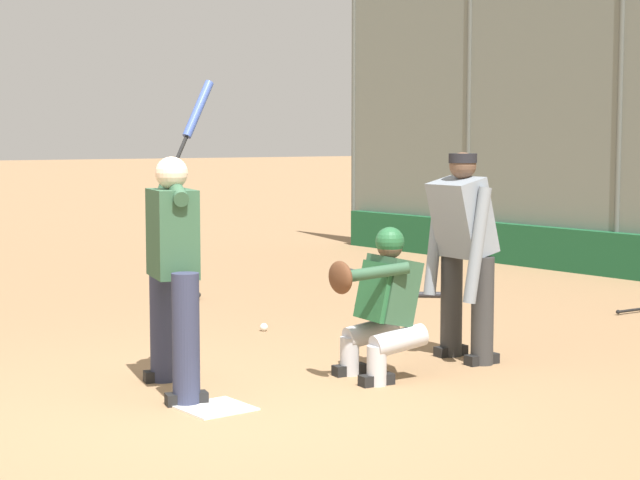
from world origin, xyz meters
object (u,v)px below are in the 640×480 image
batter_at_plate (173,265)px  spare_bat_by_padding (360,273)px  catcher_behind_plate (381,300)px  spare_bat_near_backstop (434,295)px  umpire_home (463,250)px  baseball_loose (264,327)px  fielding_glove_on_dirt (189,294)px

batter_at_plate → spare_bat_by_padding: batter_at_plate is taller
catcher_behind_plate → batter_at_plate: bearing=77.9°
spare_bat_near_backstop → spare_bat_by_padding: size_ratio=0.78×
spare_bat_by_padding → catcher_behind_plate: bearing=153.1°
umpire_home → baseball_loose: size_ratio=22.59×
spare_bat_near_backstop → fielding_glove_on_dirt: fielding_glove_on_dirt is taller
spare_bat_by_padding → fielding_glove_on_dirt: size_ratio=2.72×
umpire_home → spare_bat_by_padding: 5.45m
catcher_behind_plate → baseball_loose: (2.13, -0.40, -0.55)m
umpire_home → spare_bat_near_backstop: 3.52m
umpire_home → baseball_loose: bearing=20.3°
batter_at_plate → umpire_home: (-0.46, -2.37, -0.01)m
fielding_glove_on_dirt → baseball_loose: size_ratio=4.22×
umpire_home → baseball_loose: 2.29m
batter_at_plate → baseball_loose: 2.59m
catcher_behind_plate → spare_bat_near_backstop: catcher_behind_plate is taller
catcher_behind_plate → umpire_home: size_ratio=0.67×
catcher_behind_plate → fielding_glove_on_dirt: catcher_behind_plate is taller
baseball_loose → catcher_behind_plate: bearing=169.3°
spare_bat_by_padding → spare_bat_near_backstop: bearing=175.1°
catcher_behind_plate → baseball_loose: size_ratio=15.23×
catcher_behind_plate → umpire_home: bearing=-76.5°
umpire_home → spare_bat_by_padding: size_ratio=1.97×
batter_at_plate → fielding_glove_on_dirt: bearing=-14.7°
umpire_home → batter_at_plate: bearing=85.0°
catcher_behind_plate → baseball_loose: bearing=-2.3°
catcher_behind_plate → spare_bat_by_padding: 6.00m
batter_at_plate → umpire_home: size_ratio=1.32×
spare_bat_near_backstop → fielding_glove_on_dirt: size_ratio=2.12×
batter_at_plate → fielding_glove_on_dirt: 4.45m
batter_at_plate → spare_bat_near_backstop: size_ratio=3.34×
spare_bat_near_backstop → spare_bat_by_padding: bearing=116.6°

